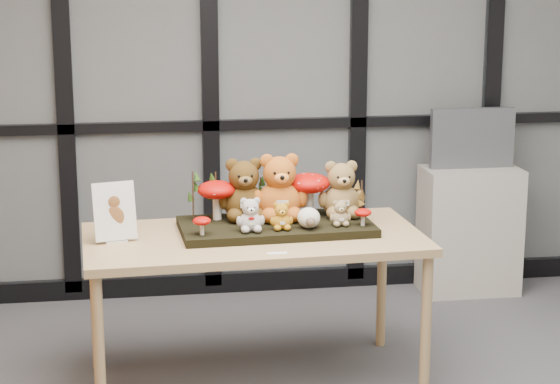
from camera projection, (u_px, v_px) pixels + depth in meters
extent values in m
plane|color=#B1AEA7|center=(284.00, 65.00, 6.08)|extent=(5.00, 0.00, 5.00)
cube|color=#2D383F|center=(285.00, 66.00, 6.05)|extent=(4.90, 0.02, 2.70)
cube|color=black|center=(285.00, 279.00, 6.35)|extent=(4.90, 0.06, 0.12)
cube|color=black|center=(285.00, 123.00, 6.13)|extent=(4.90, 0.06, 0.06)
cube|color=black|center=(63.00, 69.00, 5.86)|extent=(0.10, 0.06, 2.70)
cube|color=black|center=(210.00, 67.00, 5.98)|extent=(0.10, 0.06, 2.70)
cube|color=black|center=(358.00, 64.00, 6.12)|extent=(0.10, 0.06, 2.70)
cube|color=black|center=(493.00, 62.00, 6.24)|extent=(0.10, 0.06, 2.70)
cube|color=tan|center=(254.00, 239.00, 4.80)|extent=(1.63, 0.87, 0.04)
cylinder|color=tan|center=(99.00, 353.00, 4.41)|extent=(0.05, 0.05, 0.71)
cylinder|color=tan|center=(95.00, 301.00, 5.08)|extent=(0.05, 0.05, 0.71)
cylinder|color=tan|center=(426.00, 328.00, 4.70)|extent=(0.05, 0.05, 0.71)
cylinder|color=tan|center=(382.00, 282.00, 5.36)|extent=(0.05, 0.05, 0.71)
cube|color=black|center=(276.00, 227.00, 4.87)|extent=(0.94, 0.50, 0.04)
cube|color=silver|center=(116.00, 241.00, 4.69)|extent=(0.11, 0.08, 0.01)
cube|color=white|center=(115.00, 211.00, 4.66)|extent=(0.20, 0.10, 0.27)
ellipsoid|color=brown|center=(115.00, 217.00, 4.66)|extent=(0.09, 0.01, 0.10)
ellipsoid|color=brown|center=(114.00, 202.00, 4.64)|extent=(0.05, 0.01, 0.05)
cube|color=white|center=(277.00, 253.00, 4.50)|extent=(0.09, 0.03, 0.00)
cube|color=#B0AA9D|center=(469.00, 230.00, 6.24)|extent=(0.59, 0.34, 0.78)
cube|color=#505258|center=(472.00, 138.00, 6.13)|extent=(0.52, 0.05, 0.37)
cube|color=black|center=(473.00, 139.00, 6.11)|extent=(0.45, 0.00, 0.30)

